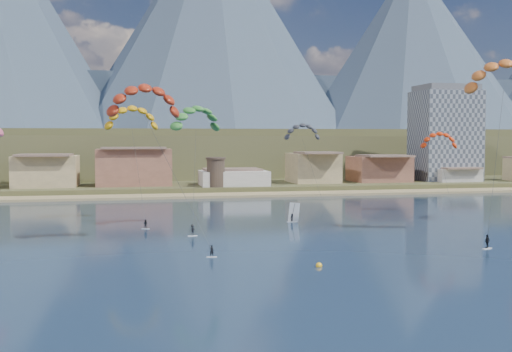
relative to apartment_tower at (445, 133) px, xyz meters
The scene contains 16 objects.
ground 154.68m from the apartment_tower, 123.59° to the right, with size 2400.00×2400.00×0.00m, color black.
beach 89.54m from the apartment_tower, 165.49° to the right, with size 2200.00×12.00×0.90m.
land 440.64m from the apartment_tower, 101.13° to the left, with size 2200.00×900.00×4.00m.
foothills 122.11m from the apartment_tower, 120.93° to the left, with size 940.00×210.00×18.00m.
mountain_ridge 715.12m from the apartment_tower, 98.15° to the left, with size 2060.00×480.00×400.00m.
town 125.53m from the apartment_tower, behind, with size 400.00×24.00×12.00m.
apartment_tower is the anchor object (origin of this frame).
watchtower 82.02m from the apartment_tower, behind, with size 5.82×5.82×8.60m.
kitesurfer_red 139.19m from the apartment_tower, 136.97° to the right, with size 14.92×16.11×26.65m.
kitesurfer_yellow 124.12m from the apartment_tower, 146.56° to the right, with size 11.15×15.14×23.99m.
kitesurfer_orange 106.91m from the apartment_tower, 114.29° to the right, with size 18.06×17.80×31.29m.
kitesurfer_green 122.13m from the apartment_tower, 139.22° to the right, with size 10.72×14.43×22.76m.
distant_kite_dark 80.17m from the apartment_tower, 142.92° to the right, with size 9.17×6.15×20.95m.
distant_kite_orange 77.40m from the apartment_tower, 120.03° to the right, with size 8.58×6.58×18.80m.
windsurfer 107.66m from the apartment_tower, 133.97° to the right, with size 2.11×2.31×3.64m.
buoy 142.88m from the apartment_tower, 124.98° to the right, with size 0.79×0.79×0.79m.
Camera 1 is at (-18.46, -57.60, 15.44)m, focal length 42.06 mm.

